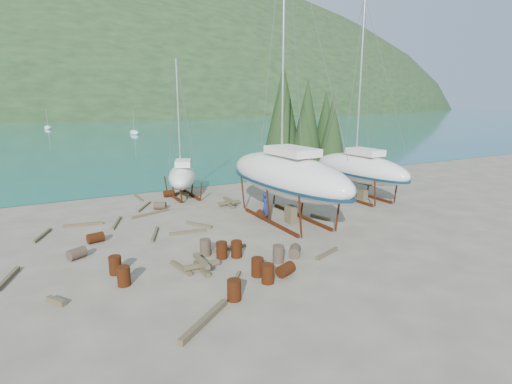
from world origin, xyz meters
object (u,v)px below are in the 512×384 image
large_sailboat_near (287,175)px  worker (266,206)px  small_sailboat_shore (182,176)px  large_sailboat_far (360,168)px

large_sailboat_near → worker: 2.57m
large_sailboat_near → worker: (-1.19, 0.70, -2.17)m
small_sailboat_shore → worker: bearing=-51.8°
large_sailboat_far → small_sailboat_shore: 14.77m
small_sailboat_shore → worker: small_sailboat_shore is taller
large_sailboat_far → worker: (-9.96, -1.79, -1.59)m
small_sailboat_shore → worker: (2.83, -9.15, -0.87)m
worker → large_sailboat_near: bearing=-126.4°
large_sailboat_far → worker: bearing=-172.2°
large_sailboat_far → worker: 10.24m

